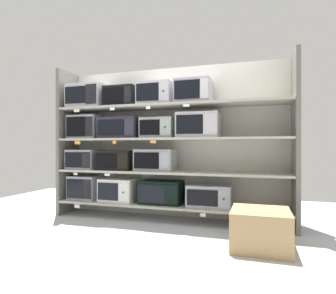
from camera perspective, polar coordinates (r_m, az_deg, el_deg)
ground at (r=3.08m, az=-5.86°, el=-18.71°), size 7.10×6.00×0.02m
back_panel at (r=4.11m, az=1.10°, el=1.03°), size 3.30×0.04×2.10m
upright_left at (r=4.58m, az=-19.20°, el=0.93°), size 0.05×0.49×2.10m
upright_right at (r=3.71m, az=23.98°, el=1.13°), size 0.05×0.49×2.10m
shelf_0 at (r=3.93m, az=0.00°, el=-11.40°), size 3.10×0.49×0.03m
microwave_0 at (r=4.44m, az=-16.07°, el=-7.68°), size 0.42×0.35×0.34m
microwave_1 at (r=4.17m, az=-9.64°, el=-8.35°), size 0.49×0.40×0.31m
microwave_2 at (r=3.93m, az=-1.38°, el=-8.90°), size 0.57×0.33×0.31m
microwave_3 at (r=3.78m, az=8.26°, el=-9.51°), size 0.56×0.39×0.28m
price_tag_0 at (r=4.27m, az=-17.57°, el=-11.11°), size 0.08×0.00×0.05m
price_tag_1 at (r=3.59m, az=6.92°, el=-13.21°), size 0.07×0.00×0.04m
shelf_1 at (r=3.87m, az=0.00°, el=-4.98°), size 3.10×0.49×0.03m
microwave_4 at (r=4.41m, az=-16.04°, el=-2.36°), size 0.43×0.41×0.28m
microwave_5 at (r=4.14m, az=-9.97°, el=-2.58°), size 0.51×0.39×0.27m
microwave_6 at (r=3.91m, az=-2.51°, el=-2.59°), size 0.53×0.33×0.29m
price_tag_2 at (r=4.22m, az=-17.83°, el=-5.07°), size 0.06×0.00×0.03m
price_tag_3 at (r=3.95m, az=-11.94°, el=-5.39°), size 0.08×0.00×0.03m
shelf_2 at (r=3.86m, az=0.00°, el=1.57°), size 3.10×0.49×0.03m
microwave_7 at (r=4.41m, az=-15.92°, el=3.77°), size 0.45×0.37×0.34m
microwave_8 at (r=4.12m, az=-9.30°, el=3.71°), size 0.57×0.37×0.29m
microwave_9 at (r=3.90m, az=-1.85°, el=3.77°), size 0.45×0.37×0.27m
microwave_10 at (r=3.76m, az=6.10°, el=4.29°), size 0.54×0.40×0.32m
price_tag_4 at (r=4.18m, az=-17.47°, el=0.84°), size 0.09×0.00×0.05m
price_tag_5 at (r=3.89m, az=-10.56°, el=0.97°), size 0.06×0.00×0.04m
price_tag_6 at (r=3.66m, az=-2.94°, el=1.05°), size 0.08×0.00×0.04m
shelf_3 at (r=3.89m, az=0.00°, el=8.09°), size 3.10×0.49×0.03m
microwave_11 at (r=4.44m, az=-15.48°, el=9.51°), size 0.53×0.43×0.34m
microwave_12 at (r=4.16m, az=-9.06°, el=9.73°), size 0.45×0.37×0.28m
microwave_13 at (r=3.97m, az=-2.30°, el=10.38°), size 0.46×0.40×0.30m
microwave_14 at (r=3.83m, az=5.14°, el=10.79°), size 0.46×0.40×0.31m
price_tag_7 at (r=4.22m, az=-17.63°, el=6.90°), size 0.09×0.00×0.04m
price_tag_8 at (r=3.93m, az=-10.99°, el=7.44°), size 0.07×0.00×0.04m
price_tag_9 at (r=3.72m, az=-3.94°, el=7.83°), size 0.06×0.00×0.04m
price_tag_10 at (r=3.57m, az=3.63°, el=8.23°), size 0.08×0.00×0.03m
shipping_carton at (r=3.02m, az=17.84°, el=-15.19°), size 0.55×0.55×0.37m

